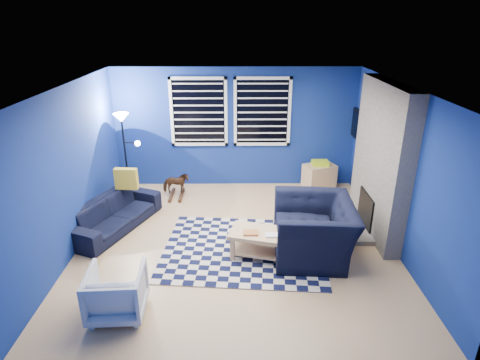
# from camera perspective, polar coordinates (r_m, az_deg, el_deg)

# --- Properties ---
(floor) EXTENTS (5.00, 5.00, 0.00)m
(floor) POSITION_cam_1_polar(r_m,az_deg,el_deg) (6.59, -0.62, -9.01)
(floor) COLOR tan
(floor) RESTS_ON ground
(ceiling) EXTENTS (5.00, 5.00, 0.00)m
(ceiling) POSITION_cam_1_polar(r_m,az_deg,el_deg) (5.70, -0.73, 12.97)
(ceiling) COLOR white
(ceiling) RESTS_ON wall_back
(wall_back) EXTENTS (5.00, 0.00, 5.00)m
(wall_back) POSITION_cam_1_polar(r_m,az_deg,el_deg) (8.41, -0.64, 7.35)
(wall_back) COLOR navy
(wall_back) RESTS_ON floor
(wall_left) EXTENTS (0.00, 5.00, 5.00)m
(wall_left) POSITION_cam_1_polar(r_m,az_deg,el_deg) (6.54, -23.15, 1.01)
(wall_left) COLOR navy
(wall_left) RESTS_ON floor
(wall_right) EXTENTS (0.00, 5.00, 5.00)m
(wall_right) POSITION_cam_1_polar(r_m,az_deg,el_deg) (6.52, 21.87, 1.17)
(wall_right) COLOR navy
(wall_right) RESTS_ON floor
(fireplace) EXTENTS (0.65, 2.00, 2.50)m
(fireplace) POSITION_cam_1_polar(r_m,az_deg,el_deg) (6.93, 19.26, 2.26)
(fireplace) COLOR gray
(fireplace) RESTS_ON floor
(window_left) EXTENTS (1.17, 0.06, 1.42)m
(window_left) POSITION_cam_1_polar(r_m,az_deg,el_deg) (8.33, -5.90, 9.56)
(window_left) COLOR black
(window_left) RESTS_ON wall_back
(window_right) EXTENTS (1.17, 0.06, 1.42)m
(window_right) POSITION_cam_1_polar(r_m,az_deg,el_deg) (8.31, 3.19, 9.61)
(window_right) COLOR black
(window_right) RESTS_ON wall_back
(tv) EXTENTS (0.07, 1.00, 0.58)m
(tv) POSITION_cam_1_polar(r_m,az_deg,el_deg) (8.26, 16.72, 7.19)
(tv) COLOR black
(tv) RESTS_ON wall_right
(rug) EXTENTS (2.66, 2.20, 0.02)m
(rug) POSITION_cam_1_polar(r_m,az_deg,el_deg) (6.43, 0.52, -9.78)
(rug) COLOR black
(rug) RESTS_ON floor
(sofa) EXTENTS (2.00, 1.39, 0.54)m
(sofa) POSITION_cam_1_polar(r_m,az_deg,el_deg) (7.25, -17.53, -4.60)
(sofa) COLOR black
(sofa) RESTS_ON floor
(armchair_big) EXTENTS (1.39, 1.23, 0.86)m
(armchair_big) POSITION_cam_1_polar(r_m,az_deg,el_deg) (6.21, 10.46, -6.92)
(armchair_big) COLOR black
(armchair_big) RESTS_ON floor
(armchair_bent) EXTENTS (0.70, 0.72, 0.63)m
(armchair_bent) POSITION_cam_1_polar(r_m,az_deg,el_deg) (5.28, -17.14, -15.00)
(armchair_bent) COLOR gray
(armchair_bent) RESTS_ON floor
(rocking_horse) EXTENTS (0.30, 0.55, 0.44)m
(rocking_horse) POSITION_cam_1_polar(r_m,az_deg,el_deg) (8.18, -9.11, -0.50)
(rocking_horse) COLOR #492517
(rocking_horse) RESTS_ON floor
(coffee_table) EXTENTS (1.02, 0.75, 0.46)m
(coffee_table) POSITION_cam_1_polar(r_m,az_deg,el_deg) (6.10, 2.94, -8.37)
(coffee_table) COLOR tan
(coffee_table) RESTS_ON rug
(cabinet) EXTENTS (0.74, 0.62, 0.61)m
(cabinet) POSITION_cam_1_polar(r_m,az_deg,el_deg) (8.67, 11.19, 0.55)
(cabinet) COLOR tan
(cabinet) RESTS_ON floor
(floor_lamp) EXTENTS (0.47, 0.29, 1.73)m
(floor_lamp) POSITION_cam_1_polar(r_m,az_deg,el_deg) (7.99, -16.24, 6.87)
(floor_lamp) COLOR black
(floor_lamp) RESTS_ON floor
(throw_pillow) EXTENTS (0.41, 0.15, 0.38)m
(throw_pillow) POSITION_cam_1_polar(r_m,az_deg,el_deg) (7.42, -15.88, 0.17)
(throw_pillow) COLOR gold
(throw_pillow) RESTS_ON sofa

